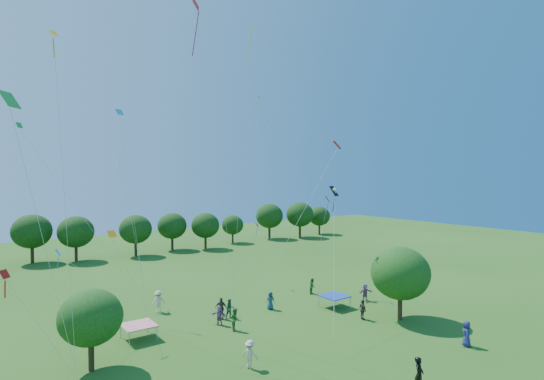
# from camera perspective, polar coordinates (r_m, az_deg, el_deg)

# --- Properties ---
(near_tree_north) EXTENTS (3.82, 3.82, 5.02)m
(near_tree_north) POSITION_cam_1_polar(r_m,az_deg,el_deg) (29.15, -23.20, -15.48)
(near_tree_north) COLOR #422B19
(near_tree_north) RESTS_ON ground
(near_tree_east) EXTENTS (4.83, 4.83, 6.05)m
(near_tree_east) POSITION_cam_1_polar(r_m,az_deg,el_deg) (37.23, 16.87, -10.66)
(near_tree_east) COLOR #422B19
(near_tree_east) RESTS_ON ground
(treeline) EXTENTS (88.01, 8.77, 6.77)m
(treeline) POSITION_cam_1_polar(r_m,az_deg,el_deg) (65.90, -23.22, -5.03)
(treeline) COLOR #422B19
(treeline) RESTS_ON ground
(tent_red_stripe) EXTENTS (2.20, 2.20, 1.10)m
(tent_red_stripe) POSITION_cam_1_polar(r_m,az_deg,el_deg) (33.82, -17.49, -16.95)
(tent_red_stripe) COLOR red
(tent_red_stripe) RESTS_ON ground
(tent_blue) EXTENTS (2.20, 2.20, 1.10)m
(tent_blue) POSITION_cam_1_polar(r_m,az_deg,el_deg) (39.86, 8.39, -13.94)
(tent_blue) COLOR #1A39AC
(tent_blue) RESTS_ON ground
(man_in_black) EXTENTS (0.88, 0.75, 2.00)m
(man_in_black) POSITION_cam_1_polar(r_m,az_deg,el_deg) (26.59, 19.16, -22.47)
(man_in_black) COLOR black
(man_in_black) RESTS_ON ground
(crowd_person_2) EXTENTS (0.86, 0.57, 1.62)m
(crowd_person_2) POSITION_cam_1_polar(r_m,az_deg,el_deg) (36.96, -5.67, -15.58)
(crowd_person_2) COLOR #265A3C
(crowd_person_2) RESTS_ON ground
(crowd_person_3) EXTENTS (0.96, 1.26, 1.75)m
(crowd_person_3) POSITION_cam_1_polar(r_m,az_deg,el_deg) (28.18, -2.98, -21.18)
(crowd_person_3) COLOR beige
(crowd_person_3) RESTS_ON ground
(crowd_person_4) EXTENTS (1.04, 1.11, 1.79)m
(crowd_person_4) POSITION_cam_1_polar(r_m,az_deg,el_deg) (36.86, -6.88, -15.50)
(crowd_person_4) COLOR #3D3630
(crowd_person_4) RESTS_ON ground
(crowd_person_5) EXTENTS (1.12, 1.50, 1.53)m
(crowd_person_5) POSITION_cam_1_polar(r_m,az_deg,el_deg) (35.54, -7.11, -16.39)
(crowd_person_5) COLOR #834C82
(crowd_person_5) RESTS_ON ground
(crowd_person_6) EXTENTS (0.88, 0.65, 1.59)m
(crowd_person_6) POSITION_cam_1_polar(r_m,az_deg,el_deg) (39.00, -0.21, -14.65)
(crowd_person_6) COLOR navy
(crowd_person_6) RESTS_ON ground
(crowd_person_8) EXTENTS (0.75, 0.96, 1.71)m
(crowd_person_8) POSITION_cam_1_polar(r_m,az_deg,el_deg) (34.29, -4.98, -16.92)
(crowd_person_8) COLOR #30662B
(crowd_person_8) RESTS_ON ground
(crowd_person_9) EXTENTS (1.24, 0.58, 1.88)m
(crowd_person_9) POSITION_cam_1_polar(r_m,az_deg,el_deg) (39.56, -15.04, -14.25)
(crowd_person_9) COLOR beige
(crowd_person_9) RESTS_ON ground
(crowd_person_10) EXTENTS (0.71, 1.06, 1.66)m
(crowd_person_10) POSITION_cam_1_polar(r_m,az_deg,el_deg) (37.22, 12.10, -15.46)
(crowd_person_10) COLOR #423835
(crowd_person_10) RESTS_ON ground
(crowd_person_11) EXTENTS (1.60, 0.95, 1.62)m
(crowd_person_11) POSITION_cam_1_polar(r_m,az_deg,el_deg) (42.41, 12.42, -13.30)
(crowd_person_11) COLOR #864E85
(crowd_person_11) RESTS_ON ground
(crowd_person_12) EXTENTS (0.99, 0.91, 1.78)m
(crowd_person_12) POSITION_cam_1_polar(r_m,az_deg,el_deg) (34.08, 24.69, -17.15)
(crowd_person_12) COLOR navy
(crowd_person_12) RESTS_ON ground
(crowd_person_14) EXTENTS (0.90, 0.75, 1.60)m
(crowd_person_14) POSITION_cam_1_polar(r_m,az_deg,el_deg) (43.94, 5.47, -12.73)
(crowd_person_14) COLOR #2C6029
(crowd_person_14) RESTS_ON ground
(pirate_kite) EXTENTS (7.14, 7.16, 9.74)m
(pirate_kite) POSITION_cam_1_polar(r_m,az_deg,el_deg) (36.94, 8.38, -0.54)
(pirate_kite) COLOR black
(red_high_kite) EXTENTS (2.37, 2.94, 22.70)m
(red_high_kite) POSITION_cam_1_polar(r_m,az_deg,el_deg) (30.61, -9.32, 16.95)
(red_high_kite) COLOR red
(small_kite_0) EXTENTS (3.34, 1.35, 6.22)m
(small_kite_0) POSITION_cam_1_polar(r_m,az_deg,el_deg) (24.28, -31.19, -11.76)
(small_kite_0) COLOR red
(small_kite_1) EXTENTS (3.27, 2.69, 18.45)m
(small_kite_1) POSITION_cam_1_polar(r_m,az_deg,el_deg) (40.20, -2.34, 4.04)
(small_kite_1) COLOR orange
(small_kite_2) EXTENTS (0.95, 0.95, 18.30)m
(small_kite_2) POSITION_cam_1_polar(r_m,az_deg,el_deg) (25.24, -26.61, 7.08)
(small_kite_2) COLOR yellow
(small_kite_3) EXTENTS (8.53, 3.92, 14.58)m
(small_kite_3) POSITION_cam_1_polar(r_m,az_deg,el_deg) (35.77, -26.95, 1.27)
(small_kite_3) COLOR green
(small_kite_4) EXTENTS (6.04, 4.23, 4.89)m
(small_kite_4) POSITION_cam_1_polar(r_m,az_deg,el_deg) (37.32, -25.68, -8.55)
(small_kite_4) COLOR #1385C4
(small_kite_5) EXTENTS (1.28, 1.52, 8.56)m
(small_kite_5) POSITION_cam_1_polar(r_m,az_deg,el_deg) (43.33, 7.30, -2.30)
(small_kite_5) COLOR #941885
(small_kite_6) EXTENTS (1.07, 4.71, 12.56)m
(small_kite_6) POSITION_cam_1_polar(r_m,az_deg,el_deg) (37.92, -19.21, 0.53)
(small_kite_6) COLOR white
(small_kite_7) EXTENTS (2.15, 0.59, 15.71)m
(small_kite_7) POSITION_cam_1_polar(r_m,az_deg,el_deg) (34.47, -19.09, 4.15)
(small_kite_7) COLOR #0CA4B5
(small_kite_8) EXTENTS (5.72, 4.23, 12.76)m
(small_kite_8) POSITION_cam_1_polar(r_m,az_deg,el_deg) (25.86, 6.22, 1.17)
(small_kite_8) COLOR #BB0D0B
(small_kite_9) EXTENTS (3.37, 1.90, 6.68)m
(small_kite_9) POSITION_cam_1_polar(r_m,az_deg,el_deg) (33.14, -20.19, -6.88)
(small_kite_9) COLOR orange
(small_kite_10) EXTENTS (0.34, 3.12, 20.95)m
(small_kite_10) POSITION_cam_1_polar(r_m,az_deg,el_deg) (30.42, -3.75, 8.92)
(small_kite_10) COLOR #E0F215
(small_kite_11) EXTENTS (3.22, 1.95, 13.80)m
(small_kite_11) POSITION_cam_1_polar(r_m,az_deg,el_deg) (18.91, -30.54, 4.44)
(small_kite_11) COLOR #198C29
(small_kite_12) EXTENTS (1.76, 1.00, 15.68)m
(small_kite_12) POSITION_cam_1_polar(r_m,az_deg,el_deg) (37.68, -1.43, 1.42)
(small_kite_12) COLOR blue
(small_kite_13) EXTENTS (3.34, 5.80, 5.46)m
(small_kite_13) POSITION_cam_1_polar(r_m,az_deg,el_deg) (46.05, -0.84, -6.03)
(small_kite_13) COLOR #541684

